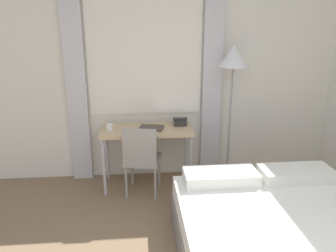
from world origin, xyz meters
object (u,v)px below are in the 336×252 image
book (151,128)px  telephone (180,122)px  desk (147,134)px  desk_chair (142,157)px  mug (110,127)px  standing_lamp (233,69)px

book → telephone: bearing=18.7°
desk → telephone: (0.42, 0.10, 0.11)m
desk_chair → book: desk_chair is taller
desk_chair → book: (0.12, 0.22, 0.28)m
telephone → book: bearing=-161.3°
desk_chair → book: size_ratio=2.69×
mug → book: bearing=3.1°
book → mug: (-0.49, -0.03, 0.03)m
desk → book: book is taller
mug → telephone: bearing=9.9°
mug → desk_chair: bearing=-28.0°
desk → desk_chair: size_ratio=1.28×
standing_lamp → telephone: (-0.61, 0.09, -0.66)m
desk_chair → standing_lamp: bearing=24.2°
standing_lamp → telephone: size_ratio=9.74×
standing_lamp → mug: bearing=-177.7°
standing_lamp → mug: standing_lamp is taller
desk → book: bearing=-18.6°
telephone → standing_lamp: bearing=-8.5°
desk → mug: (-0.44, -0.05, 0.11)m
telephone → desk_chair: bearing=-144.7°
telephone → book: (-0.36, -0.12, -0.03)m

